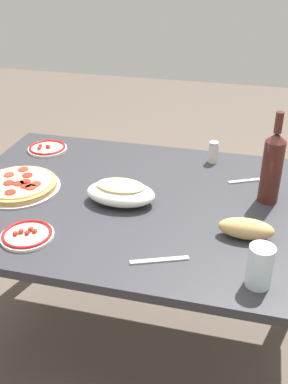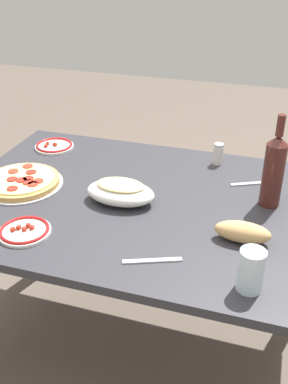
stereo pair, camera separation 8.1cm
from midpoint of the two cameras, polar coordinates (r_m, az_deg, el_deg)
The scene contains 12 objects.
ground_plane at distance 2.05m, azimuth 1.20°, elevation -18.33°, with size 8.00×8.00×0.00m, color brown.
dining_table at distance 1.65m, azimuth 1.41°, elevation -4.17°, with size 1.35×0.93×0.71m.
pepperoni_pizza at distance 1.73m, azimuth -13.77°, elevation 1.25°, with size 0.30×0.30×0.03m.
baked_pasta_dish at distance 1.56m, azimuth -1.47°, elevation 0.08°, with size 0.24×0.15×0.08m.
wine_bottle at distance 1.58m, azimuth 17.33°, elevation 2.66°, with size 0.07×0.07×0.32m.
water_glass at distance 1.22m, azimuth 15.11°, elevation -9.48°, with size 0.07×0.07×0.12m, color silver.
side_plate_near at distance 1.45m, azimuth -13.15°, elevation -4.77°, with size 0.16×0.16×0.02m.
side_plate_far at distance 2.02m, azimuth -10.02°, elevation 5.67°, with size 0.17×0.17×0.02m.
bread_loaf at distance 1.41m, azimuth 13.84°, elevation -4.91°, with size 0.17×0.07×0.06m, color tan.
spice_shaker at distance 1.86m, azimuth 10.50°, elevation 4.68°, with size 0.04×0.04×0.09m.
fork_left at distance 1.31m, azimuth 2.84°, elevation -8.59°, with size 0.17×0.02×0.01m, color #B7B7BC.
fork_right at distance 1.75m, azimuth 14.76°, elevation 1.03°, with size 0.17×0.02×0.01m, color #B7B7BC.
Camera 2 is at (0.42, -1.31, 1.52)m, focal length 42.70 mm.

